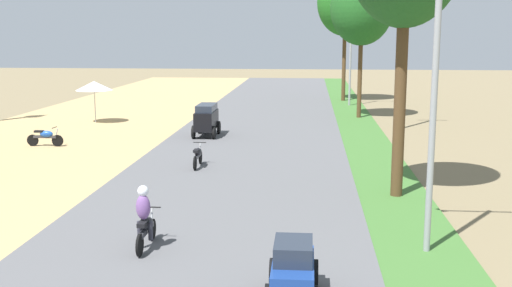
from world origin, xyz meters
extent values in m
cylinder|color=black|center=(-9.25, 23.19, 0.34)|extent=(0.56, 0.06, 0.56)
cylinder|color=black|center=(-10.49, 23.19, 0.34)|extent=(0.56, 0.06, 0.56)
cube|color=#333338|center=(-9.87, 23.19, 0.52)|extent=(1.12, 0.12, 0.12)
ellipsoid|color=#1E4CA5|center=(-9.79, 23.19, 0.66)|extent=(0.64, 0.28, 0.32)
cube|color=black|center=(-10.15, 23.19, 0.78)|extent=(0.44, 0.20, 0.10)
cylinder|color=#A5A8AD|center=(-9.31, 23.19, 0.61)|extent=(0.26, 0.05, 0.68)
cylinder|color=black|center=(-9.37, 23.19, 0.98)|extent=(0.04, 0.54, 0.04)
cylinder|color=#99999E|center=(-10.17, 31.22, 1.11)|extent=(0.05, 0.05, 2.10)
cone|color=white|center=(-10.17, 31.22, 2.31)|extent=(2.20, 2.20, 0.55)
cylinder|color=#4C351E|center=(5.77, 15.29, 3.36)|extent=(0.39, 0.39, 6.59)
cylinder|color=#4C351E|center=(6.00, 35.02, 2.89)|extent=(0.28, 0.28, 5.66)
ellipsoid|color=#1D541E|center=(6.00, 35.02, 7.02)|extent=(3.96, 3.96, 4.72)
cylinder|color=#4C351E|center=(5.51, 45.20, 3.22)|extent=(0.30, 0.30, 6.32)
ellipsoid|color=#1E5E1B|center=(5.51, 45.20, 7.82)|extent=(4.45, 4.45, 5.24)
cylinder|color=gray|center=(5.80, 9.87, 4.09)|extent=(0.16, 0.16, 8.05)
cylinder|color=gray|center=(5.80, 41.90, 3.88)|extent=(0.16, 0.16, 7.63)
cylinder|color=gray|center=(5.10, 41.90, 7.54)|extent=(1.40, 0.08, 0.08)
ellipsoid|color=silver|center=(4.40, 41.90, 7.47)|extent=(0.36, 0.20, 0.14)
cylinder|color=gray|center=(6.50, 41.90, 7.54)|extent=(1.40, 0.08, 0.08)
ellipsoid|color=silver|center=(7.20, 41.90, 7.47)|extent=(0.36, 0.20, 0.14)
cylinder|color=brown|center=(7.94, 30.53, 4.34)|extent=(0.20, 0.20, 8.68)
cube|color=navy|center=(2.54, 6.62, 0.66)|extent=(0.84, 1.95, 0.50)
cube|color=#232B38|center=(2.54, 6.67, 1.11)|extent=(0.77, 1.10, 0.40)
cylinder|color=black|center=(3.01, 7.32, 0.38)|extent=(0.10, 0.60, 0.60)
cylinder|color=black|center=(2.07, 7.32, 0.38)|extent=(0.10, 0.60, 0.60)
cube|color=black|center=(-2.59, 26.73, 0.93)|extent=(0.95, 2.40, 0.95)
cube|color=#232B38|center=(-2.59, 26.83, 1.58)|extent=(0.87, 2.00, 0.35)
cylinder|color=black|center=(-3.12, 27.59, 0.42)|extent=(0.12, 0.68, 0.68)
cylinder|color=black|center=(-2.05, 27.59, 0.42)|extent=(0.12, 0.68, 0.68)
cylinder|color=black|center=(-3.12, 25.87, 0.42)|extent=(0.12, 0.68, 0.68)
cylinder|color=black|center=(-2.05, 25.87, 0.42)|extent=(0.12, 0.68, 0.68)
cylinder|color=black|center=(-1.25, 10.05, 0.36)|extent=(0.06, 0.56, 0.56)
cylinder|color=black|center=(-1.25, 8.81, 0.36)|extent=(0.06, 0.56, 0.56)
cube|color=#333338|center=(-1.25, 9.43, 0.54)|extent=(0.12, 1.12, 0.12)
ellipsoid|color=black|center=(-1.25, 9.51, 0.68)|extent=(0.28, 0.64, 0.32)
cube|color=black|center=(-1.25, 9.15, 0.80)|extent=(0.20, 0.44, 0.10)
cylinder|color=#A5A8AD|center=(-1.25, 9.99, 0.63)|extent=(0.05, 0.26, 0.68)
cylinder|color=black|center=(-1.25, 9.93, 1.00)|extent=(0.54, 0.04, 0.04)
ellipsoid|color=#724C8C|center=(-1.25, 9.23, 1.20)|extent=(0.36, 0.28, 0.64)
sphere|color=white|center=(-1.25, 9.27, 1.60)|extent=(0.28, 0.28, 0.28)
cylinder|color=#2D2D38|center=(-1.39, 9.33, 0.56)|extent=(0.12, 0.12, 0.48)
cylinder|color=#2D2D38|center=(-1.11, 9.33, 0.56)|extent=(0.12, 0.12, 0.48)
cylinder|color=black|center=(-1.68, 19.72, 0.36)|extent=(0.06, 0.56, 0.56)
cylinder|color=black|center=(-1.68, 18.48, 0.36)|extent=(0.06, 0.56, 0.56)
cube|color=#333338|center=(-1.68, 19.10, 0.54)|extent=(0.12, 1.12, 0.12)
ellipsoid|color=black|center=(-1.68, 19.18, 0.68)|extent=(0.28, 0.64, 0.32)
cube|color=black|center=(-1.68, 18.82, 0.80)|extent=(0.20, 0.44, 0.10)
cylinder|color=#A5A8AD|center=(-1.68, 19.66, 0.63)|extent=(0.05, 0.26, 0.68)
cylinder|color=black|center=(-1.68, 19.60, 1.00)|extent=(0.54, 0.04, 0.04)
camera|label=1|loc=(2.82, -5.36, 5.45)|focal=43.68mm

